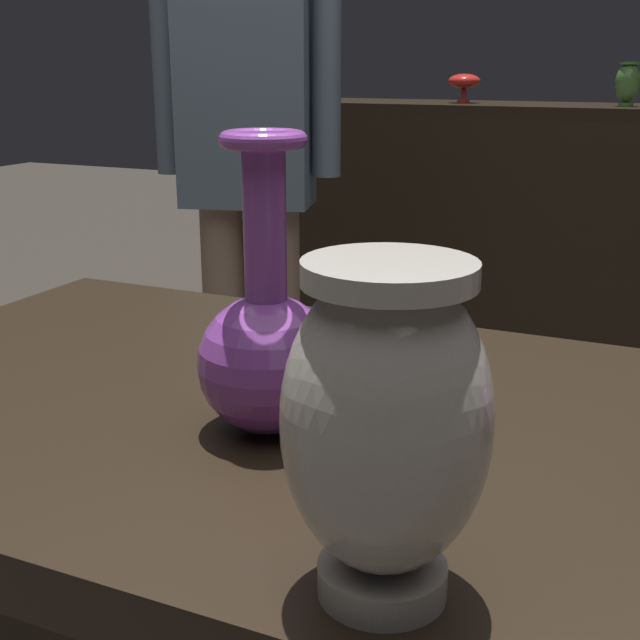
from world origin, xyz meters
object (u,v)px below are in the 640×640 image
object	(u,v)px
vase_tall_behind	(386,422)
shelf_vase_far_left	(326,77)
shelf_vase_left	(464,82)
shelf_vase_center	(628,82)
visitor_near_left	(247,147)
vase_centerpiece	(267,345)

from	to	relation	value
vase_tall_behind	shelf_vase_far_left	world-z (taller)	shelf_vase_far_left
shelf_vase_far_left	shelf_vase_left	bearing A→B (deg)	-3.96
shelf_vase_far_left	shelf_vase_center	bearing A→B (deg)	-3.44
visitor_near_left	shelf_vase_left	bearing A→B (deg)	-121.60
shelf_vase_far_left	shelf_vase_center	size ratio (longest dim) A/B	1.09
shelf_vase_left	visitor_near_left	bearing A→B (deg)	-105.77
shelf_vase_far_left	shelf_vase_left	world-z (taller)	shelf_vase_far_left
vase_centerpiece	shelf_vase_center	bearing A→B (deg)	88.06
vase_centerpiece	vase_tall_behind	world-z (taller)	vase_centerpiece
vase_centerpiece	visitor_near_left	size ratio (longest dim) A/B	0.17
shelf_vase_left	shelf_vase_center	distance (m)	0.52
vase_tall_behind	shelf_vase_left	distance (m)	2.51
vase_centerpiece	visitor_near_left	xyz separation A→B (m)	(-0.72, 1.25, 0.04)
visitor_near_left	vase_centerpiece	bearing A→B (deg)	104.12
shelf_vase_left	shelf_vase_center	bearing A→B (deg)	-2.93
vase_tall_behind	shelf_vase_left	bearing A→B (deg)	104.47
shelf_vase_center	visitor_near_left	size ratio (longest dim) A/B	0.08
vase_centerpiece	visitor_near_left	bearing A→B (deg)	119.96
shelf_vase_left	shelf_vase_center	xyz separation A→B (m)	(0.52, -0.03, 0.00)
vase_tall_behind	shelf_vase_center	distance (m)	2.41
shelf_vase_left	visitor_near_left	world-z (taller)	visitor_near_left
visitor_near_left	shelf_vase_far_left	bearing A→B (deg)	-92.49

